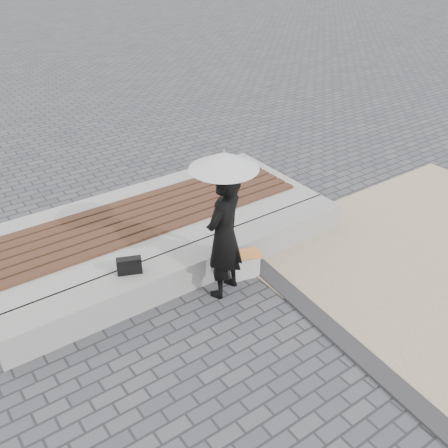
{
  "coord_description": "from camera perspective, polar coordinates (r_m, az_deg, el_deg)",
  "views": [
    {
      "loc": [
        -2.78,
        -3.04,
        4.11
      ],
      "look_at": [
        0.18,
        1.15,
        1.0
      ],
      "focal_mm": 40.79,
      "sensor_mm": 36.0,
      "label": 1
    }
  ],
  "objects": [
    {
      "name": "ground",
      "position": [
        5.83,
        5.21,
        -13.87
      ],
      "size": [
        80.0,
        80.0,
        0.0
      ],
      "primitive_type": "plane",
      "color": "#49494E",
      "rests_on": "ground"
    },
    {
      "name": "handbag",
      "position": [
        6.26,
        -10.56,
        -4.62
      ],
      "size": [
        0.32,
        0.21,
        0.21
      ],
      "primitive_type": "cube",
      "rotation": [
        0.0,
        0.0,
        -0.39
      ],
      "color": "black",
      "rests_on": "seating_ledge"
    },
    {
      "name": "edging_band",
      "position": [
        5.98,
        14.07,
        -13.23
      ],
      "size": [
        0.61,
        5.2,
        0.04
      ],
      "primitive_type": "cube",
      "rotation": [
        0.0,
        0.0,
        -0.07
      ],
      "color": "#2F2E31",
      "rests_on": "ground"
    },
    {
      "name": "parasol",
      "position": [
        5.63,
        -0.0,
        7.14
      ],
      "size": [
        0.79,
        0.79,
        1.01
      ],
      "rotation": [
        0.0,
        0.0,
        -0.24
      ],
      "color": "#A4A4A8",
      "rests_on": "ground"
    },
    {
      "name": "timber_decking",
      "position": [
        7.45,
        -8.53,
        1.13
      ],
      "size": [
        4.6,
        1.2,
        0.04
      ],
      "primitive_type": null,
      "color": "#583120",
      "rests_on": "timber_platform"
    },
    {
      "name": "woman",
      "position": [
        6.09,
        -0.0,
        -1.3
      ],
      "size": [
        0.72,
        0.6,
        1.68
      ],
      "primitive_type": "imported",
      "rotation": [
        0.0,
        0.0,
        3.54
      ],
      "color": "black",
      "rests_on": "ground"
    },
    {
      "name": "seating_ledge",
      "position": [
        6.68,
        -3.54,
        -4.71
      ],
      "size": [
        5.0,
        0.45,
        0.4
      ],
      "primitive_type": "cube",
      "color": "#9A9A95",
      "rests_on": "ground"
    },
    {
      "name": "timber_platform",
      "position": [
        7.56,
        -8.4,
        -0.31
      ],
      "size": [
        5.0,
        2.0,
        0.4
      ],
      "primitive_type": "cube",
      "color": "#ADADA8",
      "rests_on": "ground"
    },
    {
      "name": "magazine",
      "position": [
        6.56,
        2.67,
        -3.37
      ],
      "size": [
        0.41,
        0.36,
        0.01
      ],
      "primitive_type": "cube",
      "rotation": [
        0.0,
        0.0,
        -0.35
      ],
      "color": "red",
      "rests_on": "canvas_tote"
    },
    {
      "name": "canvas_tote",
      "position": [
        6.71,
        2.37,
        -4.57
      ],
      "size": [
        0.39,
        0.24,
        0.38
      ],
      "primitive_type": "cube",
      "rotation": [
        0.0,
        0.0,
        -0.25
      ],
      "color": "silver",
      "rests_on": "ground"
    }
  ]
}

